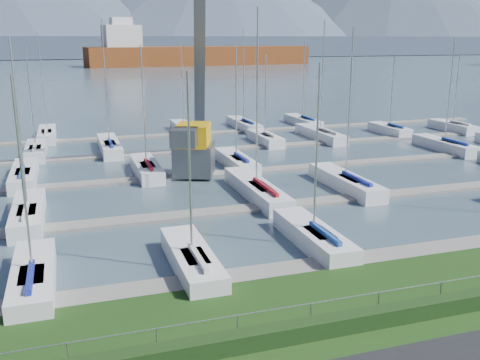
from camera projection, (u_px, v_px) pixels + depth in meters
name	position (u px, v px, depth m)	size (l,w,h in m)	color
water	(83.00, 62.00, 260.26)	(800.00, 540.00, 0.20)	#475B68
hedge	(338.00, 324.00, 20.74)	(80.00, 0.70, 0.70)	#1C3613
fence	(335.00, 299.00, 20.89)	(0.04, 0.04, 80.00)	gray
foothill	(78.00, 47.00, 322.94)	(900.00, 80.00, 12.00)	#48566A
docks	(189.00, 176.00, 45.15)	(90.00, 41.60, 0.25)	slate
crane	(195.00, 108.00, 45.13)	(5.96, 13.49, 22.35)	#55585C
cargo_ship_mid	(191.00, 56.00, 228.22)	(97.46, 26.64, 21.50)	brown
sailboat_fleet	(148.00, 105.00, 45.84)	(74.50, 49.41, 13.70)	navy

